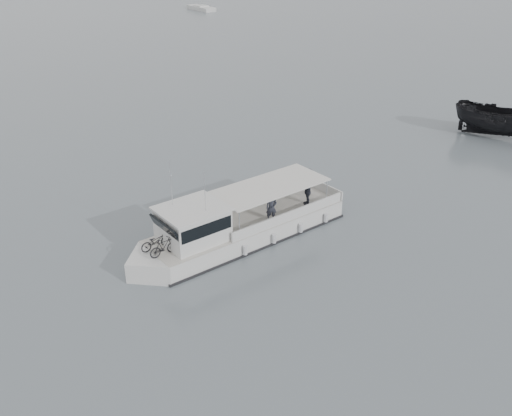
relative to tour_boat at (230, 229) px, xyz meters
name	(u,v)px	position (x,y,z in m)	size (l,w,h in m)	color
ground	(237,277)	(-1.04, -3.01, -0.87)	(1400.00, 1400.00, 0.00)	slate
tour_boat	(230,229)	(0.00, 0.00, 0.00)	(12.71, 5.25, 5.30)	silver
dark_motorboat	(501,120)	(25.08, 5.45, 0.48)	(2.63, 7.00, 2.70)	black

